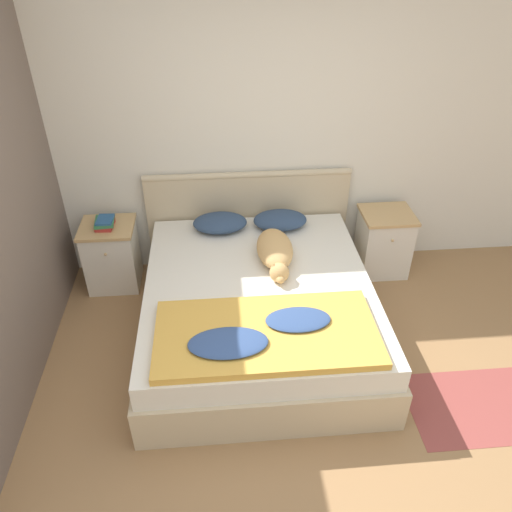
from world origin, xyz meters
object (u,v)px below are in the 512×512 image
at_px(nightstand_left, 112,255).
at_px(dog, 275,251).
at_px(book_stack, 105,223).
at_px(pillow_left, 220,223).
at_px(nightstand_right, 383,242).
at_px(pillow_right, 280,220).
at_px(bed, 258,309).

height_order(nightstand_left, dog, dog).
distance_m(dog, book_stack, 1.48).
bearing_deg(book_stack, dog, -19.80).
distance_m(pillow_left, book_stack, 0.97).
distance_m(nightstand_right, dog, 1.23).
relative_size(pillow_right, book_stack, 2.14).
distance_m(bed, pillow_left, 0.89).
bearing_deg(nightstand_left, pillow_left, -0.58).
relative_size(bed, nightstand_left, 3.27).
bearing_deg(pillow_right, bed, -108.57).
distance_m(nightstand_left, pillow_right, 1.52).
bearing_deg(book_stack, bed, -32.27).
height_order(nightstand_right, book_stack, book_stack).
bearing_deg(pillow_left, bed, -71.43).
bearing_deg(dog, pillow_right, 78.44).
distance_m(bed, nightstand_right, 1.46).
bearing_deg(nightstand_right, dog, -154.40).
xyz_separation_m(pillow_left, dog, (0.42, -0.50, 0.02)).
bearing_deg(book_stack, nightstand_right, 0.27).
height_order(pillow_right, dog, dog).
xyz_separation_m(pillow_left, pillow_right, (0.53, 0.00, 0.00)).
bearing_deg(bed, pillow_right, 71.43).
distance_m(nightstand_right, book_stack, 2.49).
height_order(bed, book_stack, book_stack).
height_order(nightstand_right, pillow_right, pillow_right).
relative_size(nightstand_right, pillow_right, 1.30).
bearing_deg(book_stack, pillow_left, 0.09).
height_order(pillow_left, book_stack, book_stack).
distance_m(bed, dog, 0.48).
height_order(bed, pillow_left, pillow_left).
bearing_deg(bed, book_stack, 147.73).
bearing_deg(nightstand_right, book_stack, -179.73).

